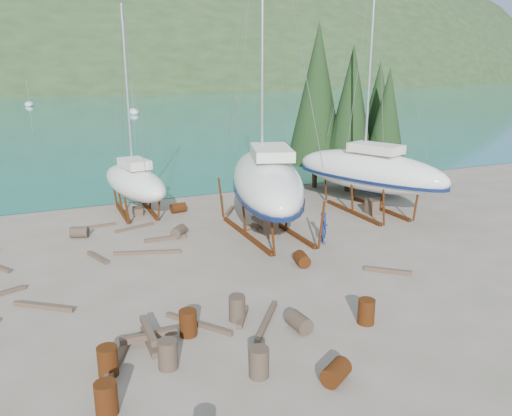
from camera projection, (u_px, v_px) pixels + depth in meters
name	position (u px, v px, depth m)	size (l,w,h in m)	color
ground	(252.00, 286.00, 19.98)	(600.00, 600.00, 0.00)	#696153
bay_water	(43.00, 82.00, 297.48)	(700.00, 700.00, 0.00)	#18727B
far_hill	(43.00, 82.00, 301.88)	(800.00, 360.00, 110.00)	#213118
far_house_right	(132.00, 82.00, 198.20)	(6.60, 5.60, 5.60)	beige
cypress_near_right	(351.00, 108.00, 33.83)	(3.60, 3.60, 10.00)	black
cypress_mid_right	(387.00, 123.00, 32.89)	(3.06, 3.06, 8.50)	black
cypress_back_left	(317.00, 94.00, 34.77)	(4.14, 4.14, 11.50)	black
cypress_far_right	(378.00, 114.00, 36.03)	(3.24, 3.24, 9.00)	black
moored_boat_mid	(133.00, 112.00, 94.23)	(2.00, 5.00, 6.05)	white
moored_boat_far	(29.00, 104.00, 113.68)	(2.00, 5.00, 6.05)	white
large_sailboat_near	(267.00, 180.00, 25.54)	(6.71, 11.86, 17.95)	white
large_sailboat_far	(369.00, 170.00, 29.59)	(6.42, 10.32, 15.76)	white
small_sailboat_shore	(135.00, 182.00, 29.47)	(3.68, 7.71, 11.84)	white
worker	(324.00, 227.00, 24.75)	(0.59, 0.39, 1.61)	navy
drum_1	(299.00, 322.00, 16.58)	(0.58, 0.58, 0.88)	#2D2823
drum_4	(178.00, 208.00, 30.11)	(0.58, 0.58, 0.88)	#603110
drum_5	(237.00, 308.00, 17.20)	(0.58, 0.58, 0.88)	#2D2823
drum_6	(302.00, 259.00, 22.04)	(0.58, 0.58, 0.88)	#603110
drum_7	(366.00, 311.00, 16.99)	(0.58, 0.58, 0.88)	#603110
drum_9	(79.00, 232.00, 25.65)	(0.58, 0.58, 0.88)	#2D2823
drum_10	(108.00, 361.00, 14.12)	(0.58, 0.58, 0.88)	#603110
drum_11	(179.00, 231.00, 25.77)	(0.58, 0.58, 0.88)	#2D2823
drum_12	(336.00, 372.00, 13.85)	(0.58, 0.58, 0.88)	#603110
drum_13	(106.00, 398.00, 12.53)	(0.58, 0.58, 0.88)	#603110
drum_14	(188.00, 323.00, 16.23)	(0.58, 0.58, 0.88)	#603110
drum_16	(168.00, 354.00, 14.45)	(0.58, 0.58, 0.88)	#2D2823
drum_17	(259.00, 362.00, 14.05)	(0.58, 0.58, 0.88)	#2D2823
timber_0	(135.00, 228.00, 27.10)	(0.14, 2.24, 0.14)	brown
timber_1	(388.00, 271.00, 21.26)	(0.19, 1.96, 0.19)	brown
timber_3	(198.00, 324.00, 16.91)	(0.15, 2.73, 0.15)	brown
timber_4	(97.00, 257.00, 22.79)	(0.17, 1.76, 0.17)	brown
timber_5	(267.00, 321.00, 17.09)	(0.16, 2.84, 0.16)	brown
timber_6	(229.00, 211.00, 30.05)	(0.19, 2.07, 0.19)	brown
timber_7	(243.00, 317.00, 17.34)	(0.17, 1.47, 0.17)	brown
timber_8	(165.00, 238.00, 25.29)	(0.19, 2.12, 0.19)	brown
timber_9	(95.00, 227.00, 27.24)	(0.15, 2.18, 0.15)	brown
timber_10	(147.00, 252.00, 23.42)	(0.16, 3.13, 0.16)	brown
timber_12	(43.00, 306.00, 18.12)	(0.17, 2.42, 0.17)	brown
timber_16	(116.00, 363.00, 14.58)	(0.23, 2.74, 0.23)	brown
timber_pile_fore	(149.00, 336.00, 15.71)	(1.80, 1.80, 0.60)	brown
timber_pile_aft	(260.00, 225.00, 26.71)	(1.80, 1.80, 0.60)	brown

